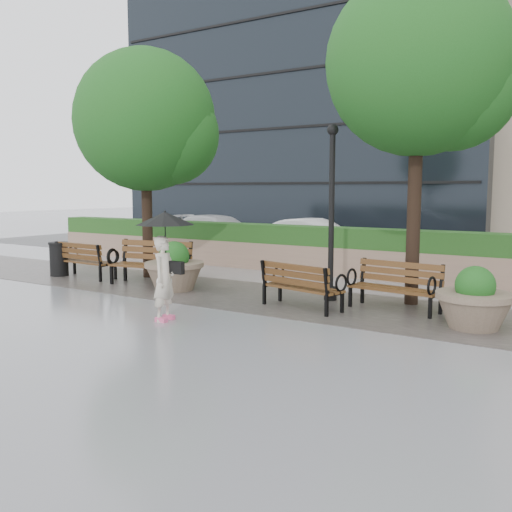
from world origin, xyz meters
The scene contains 18 objects.
ground centered at (0.00, 0.00, 0.00)m, with size 100.00×100.00×0.00m, color gray.
cobble_strip centered at (0.00, 3.00, 0.01)m, with size 28.00×3.20×0.01m, color #383330.
hedge_wall centered at (0.00, 7.00, 0.66)m, with size 24.00×0.80×1.35m.
asphalt_street centered at (0.00, 11.00, 0.00)m, with size 40.00×7.00×0.00m, color black.
bldg_glass centered at (-9.00, 22.00, 12.50)m, with size 20.00×10.00×25.00m, color black.
bench_0 centered at (-6.49, 2.75, 0.29)m, with size 1.85×0.79×0.97m.
bench_1 centered at (-4.19, 2.83, 0.33)m, with size 2.16×1.15×1.10m.
bench_2 centered at (0.36, 2.38, 0.28)m, with size 1.84×1.05×0.93m.
bench_3 centered at (1.99, 3.23, 0.29)m, with size 1.87×0.92×0.96m.
planter_left centered at (-3.21, 2.61, 0.46)m, with size 1.41×1.41×1.18m.
planter_right centered at (3.66, 2.54, 0.43)m, with size 1.32×1.32×1.10m.
trash_bin centered at (-7.41, 2.58, 0.45)m, with size 0.54×0.54×0.90m, color black.
lamppost centered at (0.46, 3.50, 1.65)m, with size 0.28×0.28×3.77m.
tree_0 centered at (-5.02, 3.85, 4.13)m, with size 3.80×3.77×6.12m.
tree_1 centered at (2.23, 4.11, 4.81)m, with size 3.77×3.73×6.80m.
car_left centered at (-7.41, 10.05, 0.71)m, with size 1.98×4.87×1.41m, color white.
car_right centered at (-3.58, 10.62, 0.68)m, with size 1.43×4.11×1.35m, color white.
pedestrian centered at (-1.28, 0.13, 1.22)m, with size 1.09×1.09×2.00m.
Camera 1 is at (5.74, -7.65, 2.41)m, focal length 40.00 mm.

